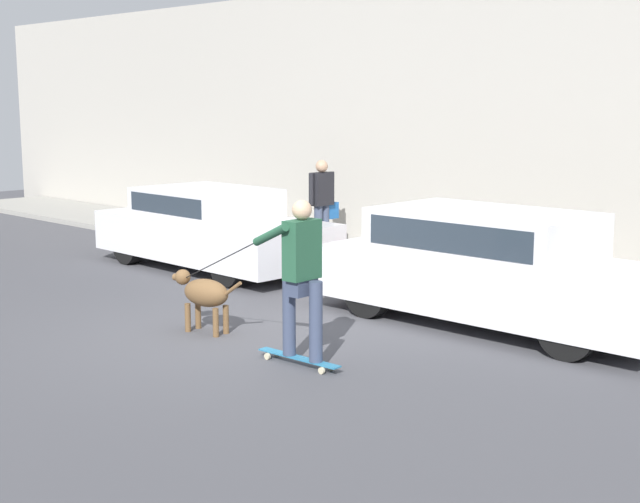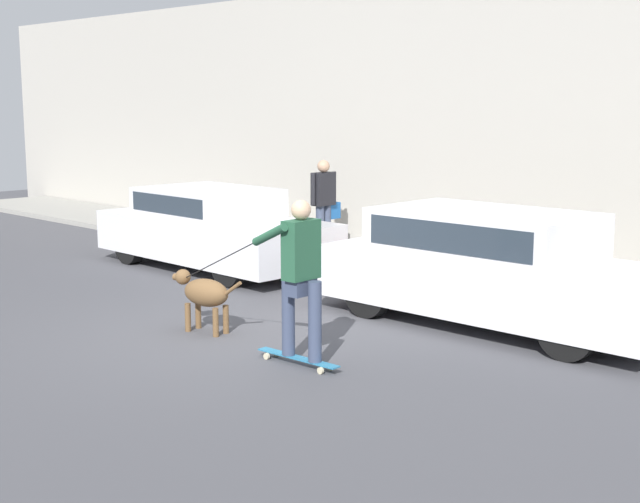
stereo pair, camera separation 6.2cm
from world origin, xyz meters
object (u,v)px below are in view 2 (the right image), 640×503
pedestrian_with_bag (324,200)px  fire_hydrant (368,261)px  parked_car_0 (213,229)px  dog (204,293)px  parked_car_1 (492,269)px  skateboarder (300,272)px

pedestrian_with_bag → fire_hydrant: size_ratio=2.40×
parked_car_0 → fire_hydrant: 2.82m
parked_car_0 → dog: bearing=-39.4°
parked_car_1 → fire_hydrant: 2.81m
pedestrian_with_bag → fire_hydrant: pedestrian_with_bag is taller
dog → fire_hydrant: bearing=-92.1°
skateboarder → parked_car_1: bearing=-101.0°
dog → skateboarder: skateboarder is taller
parked_car_1 → dog: bearing=-130.3°
pedestrian_with_bag → parked_car_1: bearing=-22.5°
parked_car_1 → fire_hydrant: (-2.68, 0.76, -0.34)m
skateboarder → pedestrian_with_bag: bearing=-50.5°
skateboarder → fire_hydrant: 4.31m
fire_hydrant → dog: bearing=-82.3°
fire_hydrant → parked_car_1: bearing=-15.9°
parked_car_0 → dog: 4.16m
parked_car_1 → fire_hydrant: size_ratio=6.79×
parked_car_0 → dog: (3.16, -2.69, -0.17)m
parked_car_1 → pedestrian_with_bag: bearing=155.8°
skateboarder → fire_hydrant: skateboarder is taller
parked_car_0 → parked_car_1: size_ratio=0.96×
parked_car_1 → dog: (-2.22, -2.69, -0.22)m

